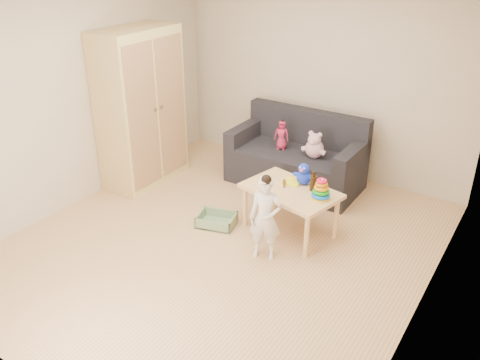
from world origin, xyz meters
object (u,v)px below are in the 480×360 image
Objects in this scene: play_table at (290,211)px; toddler at (265,219)px; wardrobe at (141,108)px; sofa at (295,168)px.

play_table is 0.57m from toddler.
toddler is at bearing -88.58° from play_table.
wardrobe is 2.08m from sofa.
play_table is 1.15× the size of toddler.
sofa is 1.16m from play_table.
play_table is at bearing 71.22° from toddler.
wardrobe reaches higher than sofa.
toddler is (0.50, -1.60, 0.20)m from sofa.
wardrobe is 2.37m from toddler.
wardrobe reaches higher than toddler.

